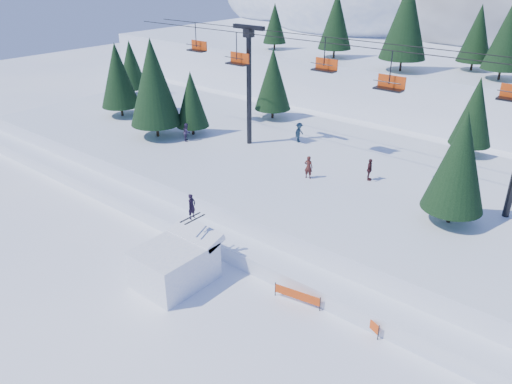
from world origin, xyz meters
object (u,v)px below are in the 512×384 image
Objects in this scene: jump_kicker at (176,263)px; banner_far at (361,315)px; chairlift at (361,86)px; banner_near at (297,295)px.

banner_far is (10.53, 3.64, -0.77)m from jump_kicker.
jump_kicker is at bearing -99.12° from chairlift.
jump_kicker is 1.89× the size of banner_near.
banner_near is at bearing -168.52° from banner_far.
banner_near is (4.25, -13.49, -8.78)m from chairlift.
banner_near is at bearing -72.52° from chairlift.
chairlift is at bearing 107.48° from banner_near.
banner_near is 3.73m from banner_far.
banner_far is at bearing 19.05° from jump_kicker.
banner_far is (3.66, 0.74, 0.00)m from banner_near.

